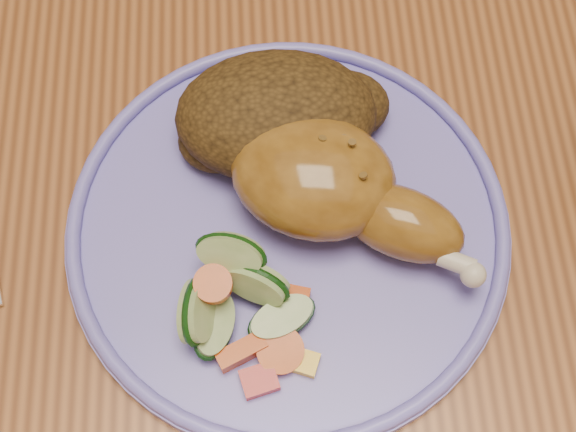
{
  "coord_description": "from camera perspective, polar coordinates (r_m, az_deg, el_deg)",
  "views": [
    {
      "loc": [
        -0.05,
        -0.27,
        1.26
      ],
      "look_at": [
        -0.04,
        -0.05,
        0.78
      ],
      "focal_mm": 50.0,
      "sensor_mm": 36.0,
      "label": 1
    }
  ],
  "objects": [
    {
      "name": "ground",
      "position": [
        1.29,
        1.66,
        -12.5
      ],
      "size": [
        4.0,
        4.0,
        0.0
      ],
      "primitive_type": "plane",
      "color": "brown",
      "rests_on": "ground"
    },
    {
      "name": "dining_table",
      "position": [
        0.65,
        3.21,
        0.16
      ],
      "size": [
        0.9,
        1.4,
        0.75
      ],
      "color": "brown",
      "rests_on": "ground"
    },
    {
      "name": "plate",
      "position": [
        0.55,
        0.0,
        -0.93
      ],
      "size": [
        0.3,
        0.3,
        0.01
      ],
      "primitive_type": "cylinder",
      "color": "#7167CD",
      "rests_on": "dining_table"
    },
    {
      "name": "plate_rim",
      "position": [
        0.54,
        0.0,
        -0.45
      ],
      "size": [
        0.3,
        0.3,
        0.01
      ],
      "primitive_type": "torus",
      "color": "#7167CD",
      "rests_on": "plate"
    },
    {
      "name": "chicken_leg",
      "position": [
        0.52,
        3.33,
        2.04
      ],
      "size": [
        0.17,
        0.14,
        0.06
      ],
      "color": "#8F5E1E",
      "rests_on": "plate"
    },
    {
      "name": "rice_pilaf",
      "position": [
        0.55,
        -0.55,
        7.14
      ],
      "size": [
        0.15,
        0.1,
        0.06
      ],
      "color": "#442D11",
      "rests_on": "plate"
    },
    {
      "name": "vegetable_pile",
      "position": [
        0.5,
        -3.38,
        -6.33
      ],
      "size": [
        0.1,
        0.11,
        0.05
      ],
      "color": "#A50A05",
      "rests_on": "plate"
    }
  ]
}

